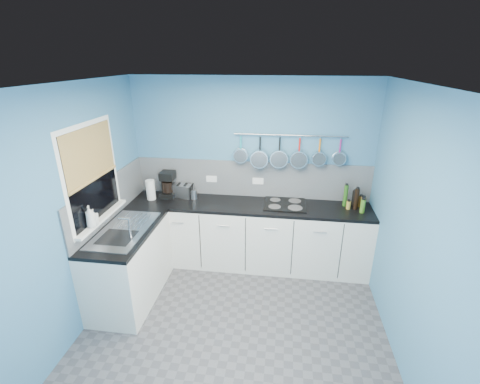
% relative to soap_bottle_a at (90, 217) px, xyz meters
% --- Properties ---
extents(floor, '(3.20, 3.00, 0.02)m').
position_rel_soap_bottle_a_xyz_m(floor, '(1.53, -0.06, -1.18)').
color(floor, '#47474C').
rests_on(floor, ground).
extents(ceiling, '(3.20, 3.00, 0.02)m').
position_rel_soap_bottle_a_xyz_m(ceiling, '(1.53, -0.06, 1.34)').
color(ceiling, white).
rests_on(ceiling, ground).
extents(wall_back, '(3.20, 0.02, 2.50)m').
position_rel_soap_bottle_a_xyz_m(wall_back, '(1.53, 1.45, 0.08)').
color(wall_back, teal).
rests_on(wall_back, ground).
extents(wall_front, '(3.20, 0.02, 2.50)m').
position_rel_soap_bottle_a_xyz_m(wall_front, '(1.53, -1.57, 0.08)').
color(wall_front, teal).
rests_on(wall_front, ground).
extents(wall_left, '(0.02, 3.00, 2.50)m').
position_rel_soap_bottle_a_xyz_m(wall_left, '(-0.08, -0.06, 0.08)').
color(wall_left, teal).
rests_on(wall_left, ground).
extents(wall_right, '(0.02, 3.00, 2.50)m').
position_rel_soap_bottle_a_xyz_m(wall_right, '(3.14, -0.06, 0.08)').
color(wall_right, teal).
rests_on(wall_right, ground).
extents(backsplash_back, '(3.20, 0.02, 0.50)m').
position_rel_soap_bottle_a_xyz_m(backsplash_back, '(1.53, 1.43, -0.02)').
color(backsplash_back, gray).
rests_on(backsplash_back, wall_back).
extents(backsplash_left, '(0.02, 1.80, 0.50)m').
position_rel_soap_bottle_a_xyz_m(backsplash_left, '(-0.06, 0.54, -0.02)').
color(backsplash_left, gray).
rests_on(backsplash_left, wall_left).
extents(cabinet_run_back, '(3.20, 0.60, 0.86)m').
position_rel_soap_bottle_a_xyz_m(cabinet_run_back, '(1.53, 1.14, -0.74)').
color(cabinet_run_back, silver).
rests_on(cabinet_run_back, ground).
extents(worktop_back, '(3.20, 0.60, 0.04)m').
position_rel_soap_bottle_a_xyz_m(worktop_back, '(1.53, 1.14, -0.29)').
color(worktop_back, black).
rests_on(worktop_back, cabinet_run_back).
extents(cabinet_run_left, '(0.60, 1.20, 0.86)m').
position_rel_soap_bottle_a_xyz_m(cabinet_run_left, '(0.23, 0.24, -0.74)').
color(cabinet_run_left, silver).
rests_on(cabinet_run_left, ground).
extents(worktop_left, '(0.60, 1.20, 0.04)m').
position_rel_soap_bottle_a_xyz_m(worktop_left, '(0.23, 0.24, -0.29)').
color(worktop_left, black).
rests_on(worktop_left, cabinet_run_left).
extents(window_frame, '(0.01, 1.00, 1.10)m').
position_rel_soap_bottle_a_xyz_m(window_frame, '(-0.05, 0.24, 0.38)').
color(window_frame, white).
rests_on(window_frame, wall_left).
extents(window_glass, '(0.01, 0.90, 1.00)m').
position_rel_soap_bottle_a_xyz_m(window_glass, '(-0.04, 0.24, 0.38)').
color(window_glass, black).
rests_on(window_glass, wall_left).
extents(bamboo_blind, '(0.01, 0.90, 0.55)m').
position_rel_soap_bottle_a_xyz_m(bamboo_blind, '(-0.03, 0.24, 0.61)').
color(bamboo_blind, tan).
rests_on(bamboo_blind, wall_left).
extents(window_sill, '(0.10, 0.98, 0.03)m').
position_rel_soap_bottle_a_xyz_m(window_sill, '(-0.02, 0.24, -0.13)').
color(window_sill, white).
rests_on(window_sill, wall_left).
extents(sink_unit, '(0.50, 0.95, 0.01)m').
position_rel_soap_bottle_a_xyz_m(sink_unit, '(0.23, 0.24, -0.27)').
color(sink_unit, silver).
rests_on(sink_unit, worktop_left).
extents(mixer_tap, '(0.12, 0.08, 0.26)m').
position_rel_soap_bottle_a_xyz_m(mixer_tap, '(0.39, 0.06, -0.14)').
color(mixer_tap, silver).
rests_on(mixer_tap, worktop_left).
extents(socket_left, '(0.15, 0.01, 0.09)m').
position_rel_soap_bottle_a_xyz_m(socket_left, '(0.98, 1.41, -0.04)').
color(socket_left, white).
rests_on(socket_left, backsplash_back).
extents(socket_right, '(0.15, 0.01, 0.09)m').
position_rel_soap_bottle_a_xyz_m(socket_right, '(1.63, 1.41, -0.04)').
color(socket_right, white).
rests_on(socket_right, backsplash_back).
extents(pot_rail, '(1.45, 0.02, 0.02)m').
position_rel_soap_bottle_a_xyz_m(pot_rail, '(2.03, 1.39, 0.61)').
color(pot_rail, silver).
rests_on(pot_rail, wall_back).
extents(soap_bottle_a, '(0.12, 0.12, 0.24)m').
position_rel_soap_bottle_a_xyz_m(soap_bottle_a, '(0.00, 0.00, 0.00)').
color(soap_bottle_a, white).
rests_on(soap_bottle_a, window_sill).
extents(soap_bottle_b, '(0.09, 0.10, 0.17)m').
position_rel_soap_bottle_a_xyz_m(soap_bottle_b, '(0.00, 0.06, -0.03)').
color(soap_bottle_b, white).
rests_on(soap_bottle_b, window_sill).
extents(paper_towel, '(0.13, 0.13, 0.27)m').
position_rel_soap_bottle_a_xyz_m(paper_towel, '(0.20, 1.13, -0.13)').
color(paper_towel, white).
rests_on(paper_towel, worktop_back).
extents(coffee_maker, '(0.20, 0.22, 0.36)m').
position_rel_soap_bottle_a_xyz_m(coffee_maker, '(0.40, 1.25, -0.09)').
color(coffee_maker, black).
rests_on(coffee_maker, worktop_back).
extents(toaster, '(0.30, 0.21, 0.18)m').
position_rel_soap_bottle_a_xyz_m(toaster, '(0.60, 1.27, -0.18)').
color(toaster, silver).
rests_on(toaster, worktop_back).
extents(canister, '(0.09, 0.09, 0.12)m').
position_rel_soap_bottle_a_xyz_m(canister, '(0.77, 1.21, -0.21)').
color(canister, silver).
rests_on(canister, worktop_back).
extents(hob, '(0.54, 0.48, 0.01)m').
position_rel_soap_bottle_a_xyz_m(hob, '(2.01, 1.19, -0.26)').
color(hob, black).
rests_on(hob, worktop_back).
extents(pan_0, '(0.20, 0.07, 0.39)m').
position_rel_soap_bottle_a_xyz_m(pan_0, '(1.40, 1.38, 0.42)').
color(pan_0, silver).
rests_on(pan_0, pot_rail).
extents(pan_1, '(0.24, 0.13, 0.43)m').
position_rel_soap_bottle_a_xyz_m(pan_1, '(1.65, 1.38, 0.40)').
color(pan_1, silver).
rests_on(pan_1, pot_rail).
extents(pan_2, '(0.24, 0.08, 0.43)m').
position_rel_soap_bottle_a_xyz_m(pan_2, '(1.90, 1.38, 0.40)').
color(pan_2, silver).
rests_on(pan_2, pot_rail).
extents(pan_3, '(0.23, 0.09, 0.42)m').
position_rel_soap_bottle_a_xyz_m(pan_3, '(2.16, 1.38, 0.40)').
color(pan_3, silver).
rests_on(pan_3, pot_rail).
extents(pan_4, '(0.19, 0.08, 0.38)m').
position_rel_soap_bottle_a_xyz_m(pan_4, '(2.41, 1.38, 0.42)').
color(pan_4, silver).
rests_on(pan_4, pot_rail).
extents(pan_5, '(0.17, 0.07, 0.36)m').
position_rel_soap_bottle_a_xyz_m(pan_5, '(2.67, 1.38, 0.43)').
color(pan_5, silver).
rests_on(pan_5, pot_rail).
extents(condiment_0, '(0.06, 0.06, 0.15)m').
position_rel_soap_bottle_a_xyz_m(condiment_0, '(2.98, 1.25, -0.20)').
color(condiment_0, brown).
rests_on(condiment_0, worktop_back).
extents(condiment_1, '(0.07, 0.07, 0.21)m').
position_rel_soap_bottle_a_xyz_m(condiment_1, '(2.90, 1.27, -0.17)').
color(condiment_1, black).
rests_on(condiment_1, worktop_back).
extents(condiment_2, '(0.05, 0.05, 0.29)m').
position_rel_soap_bottle_a_xyz_m(condiment_2, '(2.78, 1.25, -0.13)').
color(condiment_2, '#265919').
rests_on(condiment_2, worktop_back).
extents(condiment_3, '(0.06, 0.06, 0.17)m').
position_rel_soap_bottle_a_xyz_m(condiment_3, '(2.99, 1.17, -0.19)').
color(condiment_3, brown).
rests_on(condiment_3, worktop_back).
extents(condiment_4, '(0.06, 0.06, 0.28)m').
position_rel_soap_bottle_a_xyz_m(condiment_4, '(2.90, 1.17, -0.13)').
color(condiment_4, black).
rests_on(condiment_4, worktop_back).
extents(condiment_5, '(0.06, 0.06, 0.11)m').
position_rel_soap_bottle_a_xyz_m(condiment_5, '(2.81, 1.16, -0.22)').
color(condiment_5, olive).
rests_on(condiment_5, worktop_back).
extents(condiment_6, '(0.06, 0.06, 0.17)m').
position_rel_soap_bottle_a_xyz_m(condiment_6, '(2.97, 1.08, -0.18)').
color(condiment_6, '#3F721E').
rests_on(condiment_6, worktop_back).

